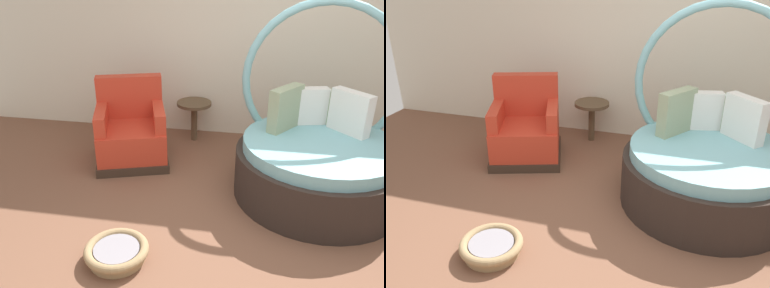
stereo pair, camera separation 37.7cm
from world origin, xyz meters
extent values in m
cube|color=brown|center=(0.00, 0.00, -0.01)|extent=(8.00, 8.00, 0.02)
cube|color=silver|center=(0.00, 2.44, 1.37)|extent=(8.00, 0.12, 2.73)
cylinder|color=#2D231E|center=(0.61, 0.96, 0.24)|extent=(1.60, 1.60, 0.48)
cylinder|color=#7AB7C1|center=(0.61, 0.96, 0.54)|extent=(1.47, 1.47, 0.12)
torus|color=#7AB7C1|center=(0.61, 1.40, 1.06)|extent=(1.60, 0.08, 1.60)
cube|color=white|center=(0.88, 1.22, 0.81)|extent=(0.37, 0.39, 0.42)
cube|color=#93A37F|center=(0.77, 1.41, 0.78)|extent=(0.38, 0.24, 0.36)
cube|color=white|center=(0.50, 1.39, 0.79)|extent=(0.40, 0.21, 0.38)
cube|color=#93A37F|center=(0.26, 1.21, 0.82)|extent=(0.35, 0.42, 0.43)
cube|color=#38281E|center=(-1.42, 1.36, 0.05)|extent=(1.01, 1.01, 0.10)
cube|color=red|center=(-1.42, 1.36, 0.27)|extent=(0.96, 0.96, 0.34)
cube|color=red|center=(-1.52, 1.66, 0.69)|extent=(0.77, 0.39, 0.50)
cube|color=red|center=(-1.73, 1.26, 0.55)|extent=(0.33, 0.69, 0.22)
cube|color=red|center=(-1.12, 1.46, 0.55)|extent=(0.33, 0.69, 0.22)
cylinder|color=#9E7F56|center=(-1.02, -0.30, 0.03)|extent=(0.44, 0.44, 0.06)
torus|color=#9E7F56|center=(-1.02, -0.30, 0.10)|extent=(0.51, 0.51, 0.07)
cylinder|color=gray|center=(-1.02, -0.30, 0.08)|extent=(0.36, 0.36, 0.05)
cylinder|color=brown|center=(-0.81, 2.07, 0.24)|extent=(0.08, 0.08, 0.48)
cylinder|color=brown|center=(-0.81, 2.07, 0.50)|extent=(0.44, 0.44, 0.04)
camera|label=1|loc=(0.00, -2.59, 2.16)|focal=36.79mm
camera|label=2|loc=(0.36, -2.50, 2.16)|focal=36.79mm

